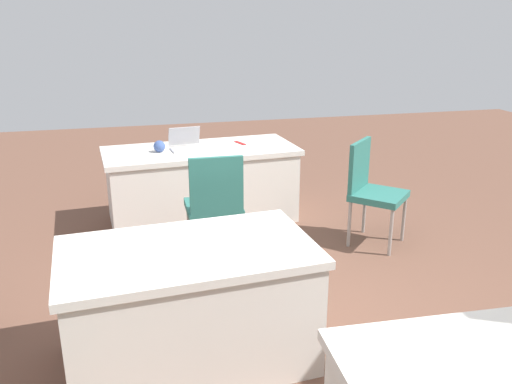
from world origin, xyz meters
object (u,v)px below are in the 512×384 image
(chair_tucked_left, at_px, (215,202))
(yarn_ball, at_px, (159,146))
(table_mid_right, at_px, (190,305))
(laptop_silver, at_px, (187,145))
(chair_near_front, at_px, (372,187))
(table_foreground, at_px, (202,184))
(scissors_red, at_px, (240,143))

(chair_tucked_left, bearing_deg, yarn_ball, 109.09)
(chair_tucked_left, distance_m, yarn_ball, 1.14)
(table_mid_right, relative_size, laptop_silver, 4.32)
(table_mid_right, distance_m, laptop_silver, 2.38)
(chair_near_front, bearing_deg, laptop_silver, -76.73)
(chair_near_front, relative_size, chair_tucked_left, 0.96)
(table_foreground, height_order, scissors_red, scissors_red)
(yarn_ball, distance_m, scissors_red, 0.85)
(chair_near_front, relative_size, yarn_ball, 8.37)
(table_foreground, xyz_separation_m, chair_near_front, (-1.40, 0.94, 0.16))
(chair_near_front, relative_size, scissors_red, 5.23)
(yarn_ball, relative_size, scissors_red, 0.62)
(table_foreground, height_order, laptop_silver, laptop_silver)
(table_foreground, distance_m, chair_near_front, 1.70)
(chair_near_front, distance_m, chair_tucked_left, 1.46)
(table_mid_right, distance_m, scissors_red, 2.60)
(chair_tucked_left, bearing_deg, table_foreground, 88.18)
(chair_tucked_left, xyz_separation_m, laptop_silver, (0.08, -1.12, 0.22))
(table_mid_right, xyz_separation_m, laptop_silver, (-0.27, -2.33, 0.41))
(chair_near_front, height_order, yarn_ball, chair_near_front)
(table_mid_right, height_order, scissors_red, scissors_red)
(chair_near_front, height_order, laptop_silver, laptop_silver)
(chair_near_front, bearing_deg, table_foreground, -78.68)
(table_foreground, bearing_deg, yarn_ball, 6.32)
(table_mid_right, xyz_separation_m, scissors_red, (-0.83, -2.44, 0.37))
(chair_tucked_left, relative_size, laptop_silver, 2.80)
(yarn_ball, xyz_separation_m, scissors_red, (-0.83, -0.17, -0.05))
(table_foreground, bearing_deg, laptop_silver, -6.19)
(chair_tucked_left, distance_m, laptop_silver, 1.14)
(chair_near_front, xyz_separation_m, chair_tucked_left, (1.45, 0.17, 0.03))
(laptop_silver, distance_m, scissors_red, 0.57)
(chair_tucked_left, relative_size, scissors_red, 5.43)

